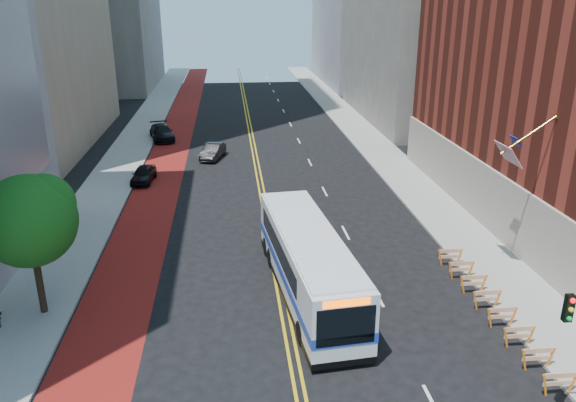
% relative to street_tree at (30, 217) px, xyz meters
% --- Properties ---
extents(ground, '(160.00, 160.00, 0.00)m').
position_rel_street_tree_xyz_m(ground, '(11.24, -6.04, -4.91)').
color(ground, black).
rests_on(ground, ground).
extents(sidewalk_left, '(4.00, 140.00, 0.15)m').
position_rel_street_tree_xyz_m(sidewalk_left, '(-0.76, 23.96, -4.84)').
color(sidewalk_left, gray).
rests_on(sidewalk_left, ground).
extents(sidewalk_right, '(4.00, 140.00, 0.15)m').
position_rel_street_tree_xyz_m(sidewalk_right, '(23.24, 23.96, -4.84)').
color(sidewalk_right, gray).
rests_on(sidewalk_right, ground).
extents(bus_lane_paint, '(3.60, 140.00, 0.01)m').
position_rel_street_tree_xyz_m(bus_lane_paint, '(3.14, 23.96, -4.91)').
color(bus_lane_paint, maroon).
rests_on(bus_lane_paint, ground).
extents(center_line_inner, '(0.14, 140.00, 0.01)m').
position_rel_street_tree_xyz_m(center_line_inner, '(11.06, 23.96, -4.91)').
color(center_line_inner, gold).
rests_on(center_line_inner, ground).
extents(center_line_outer, '(0.14, 140.00, 0.01)m').
position_rel_street_tree_xyz_m(center_line_outer, '(11.42, 23.96, -4.91)').
color(center_line_outer, gold).
rests_on(center_line_outer, ground).
extents(lane_dashes, '(0.14, 98.20, 0.01)m').
position_rel_street_tree_xyz_m(lane_dashes, '(16.04, 31.96, -4.90)').
color(lane_dashes, silver).
rests_on(lane_dashes, ground).
extents(construction_barriers, '(1.42, 10.91, 1.00)m').
position_rel_street_tree_xyz_m(construction_barriers, '(20.84, -2.62, -4.24)').
color(construction_barriers, orange).
rests_on(construction_barriers, ground).
extents(street_tree, '(4.20, 4.20, 6.70)m').
position_rel_street_tree_xyz_m(street_tree, '(0.00, 0.00, 0.00)').
color(street_tree, black).
rests_on(street_tree, sidewalk_left).
extents(transit_bus, '(3.94, 12.76, 3.45)m').
position_rel_street_tree_xyz_m(transit_bus, '(12.55, 0.57, -3.11)').
color(transit_bus, silver).
rests_on(transit_bus, ground).
extents(car_a, '(1.92, 3.96, 1.30)m').
position_rel_street_tree_xyz_m(car_a, '(1.94, 19.78, -4.26)').
color(car_a, black).
rests_on(car_a, ground).
extents(car_b, '(2.49, 4.38, 1.36)m').
position_rel_street_tree_xyz_m(car_b, '(7.36, 26.19, -4.23)').
color(car_b, black).
rests_on(car_b, ground).
extents(car_c, '(3.30, 5.62, 1.53)m').
position_rel_street_tree_xyz_m(car_c, '(1.94, 33.99, -4.15)').
color(car_c, black).
rests_on(car_c, ground).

